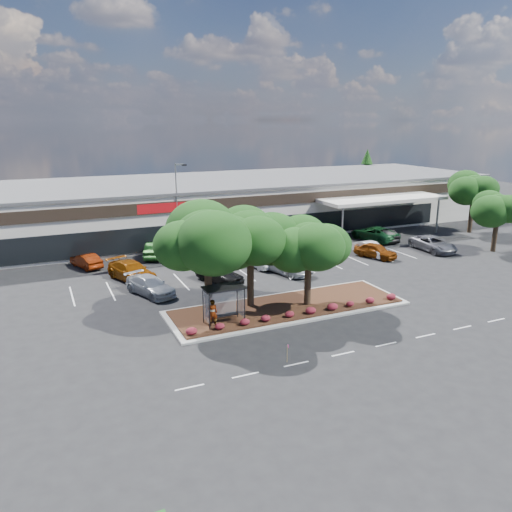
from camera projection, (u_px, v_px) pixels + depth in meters
name	position (u px, v px, depth m)	size (l,w,h in m)	color
ground	(340.00, 324.00, 34.54)	(160.00, 160.00, 0.00)	black
retail_store	(194.00, 205.00, 63.60)	(80.40, 25.20, 6.25)	silver
landscape_island	(288.00, 307.00, 37.24)	(18.00, 6.00, 0.26)	#A7A7A1
lane_markings	(272.00, 281.00, 43.66)	(33.12, 20.06, 0.01)	silver
shrub_row	(301.00, 312.00, 35.29)	(17.00, 0.80, 0.50)	maroon
bus_shelter	(223.00, 294.00, 33.58)	(2.75, 1.55, 2.59)	black
island_tree_west	(208.00, 262.00, 34.25)	(7.20, 7.20, 7.89)	#183E10
island_tree_mid	(250.00, 258.00, 36.31)	(6.60, 6.60, 7.32)	#183E10
island_tree_east	(308.00, 262.00, 36.67)	(5.80, 5.80, 6.50)	#183E10
tree_east_near	(497.00, 222.00, 52.72)	(5.60, 5.60, 6.51)	#183E10
tree_east_far	(472.00, 202.00, 61.58)	(6.40, 6.40, 7.62)	#183E10
conifer_north_east	(366.00, 175.00, 85.48)	(3.96, 3.96, 9.00)	#183E10
person_waiting	(212.00, 313.00, 33.29)	(0.68, 0.44, 1.86)	#594C47
light_pole	(178.00, 213.00, 52.58)	(1.38, 0.87, 9.34)	#A7A7A1
survey_stake	(288.00, 351.00, 28.86)	(0.07, 0.14, 1.09)	#9F8053
car_0	(132.00, 271.00, 43.68)	(2.30, 5.67, 1.64)	#7B3B06
car_1	(150.00, 286.00, 40.15)	(2.06, 5.06, 1.47)	#A5AAB1
car_2	(220.00, 273.00, 43.16)	(1.93, 4.79, 1.63)	black
car_3	(258.00, 260.00, 47.66)	(1.43, 4.11, 1.35)	#9EA4AA
car_4	(288.00, 266.00, 45.71)	(2.43, 5.28, 1.47)	#B1B5BD
car_5	(281.00, 254.00, 49.22)	(2.85, 6.18, 1.72)	#611A09
car_6	(371.00, 249.00, 51.68)	(1.49, 4.28, 1.41)	white
car_7	(375.00, 251.00, 50.86)	(1.79, 4.45, 1.52)	#773409
car_8	(433.00, 244.00, 53.52)	(2.61, 5.67, 1.58)	slate
car_9	(86.00, 261.00, 47.48)	(1.46, 4.18, 1.38)	maroon
car_10	(156.00, 249.00, 51.04)	(1.77, 5.07, 1.67)	#184316
car_11	(223.00, 251.00, 50.54)	(2.80, 6.08, 1.69)	#1A4B17
car_12	(231.00, 243.00, 54.35)	(1.52, 4.35, 1.43)	maroon
car_13	(274.00, 241.00, 55.18)	(1.51, 4.32, 1.42)	#4D4B52
car_14	(306.00, 244.00, 53.40)	(2.74, 5.94, 1.65)	#56555C
car_15	(333.00, 235.00, 57.64)	(1.81, 4.51, 1.54)	maroon
car_16	(374.00, 233.00, 58.15)	(2.79, 6.05, 1.68)	#185327
car_17	(385.00, 235.00, 57.75)	(1.50, 4.31, 1.42)	black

